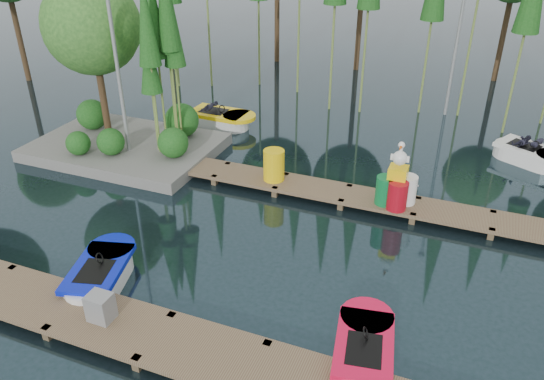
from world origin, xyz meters
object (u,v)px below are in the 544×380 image
at_px(island, 112,60).
at_px(boat_yellow_far, 220,119).
at_px(utility_cabinet, 100,307).
at_px(boat_blue, 101,274).
at_px(boat_red, 364,351).
at_px(yellow_barrel, 274,165).
at_px(drum_cluster, 397,187).

relative_size(island, boat_yellow_far, 2.38).
bearing_deg(utility_cabinet, boat_blue, 129.28).
xyz_separation_m(boat_red, yellow_barrel, (-4.16, 5.82, 0.55)).
relative_size(island, drum_cluster, 3.58).
xyz_separation_m(boat_red, boat_yellow_far, (-7.99, 9.74, 0.06)).
bearing_deg(island, boat_red, -32.89).
height_order(island, boat_blue, island).
relative_size(boat_yellow_far, drum_cluster, 1.50).
distance_m(boat_yellow_far, drum_cluster, 8.59).
height_order(boat_yellow_far, drum_cluster, drum_cluster).
xyz_separation_m(utility_cabinet, drum_cluster, (4.72, 6.85, 0.26)).
relative_size(yellow_barrel, drum_cluster, 0.51).
bearing_deg(boat_yellow_far, boat_blue, -57.19).
bearing_deg(drum_cluster, utility_cabinet, -124.58).
bearing_deg(boat_yellow_far, boat_red, -28.41).
bearing_deg(island, boat_blue, -58.32).
bearing_deg(boat_red, island, 137.65).
bearing_deg(boat_blue, boat_yellow_far, 85.22).
bearing_deg(boat_yellow_far, utility_cabinet, -53.30).
bearing_deg(island, yellow_barrel, -7.43).
xyz_separation_m(island, drum_cluster, (9.78, -0.94, -2.33)).
height_order(island, utility_cabinet, island).
xyz_separation_m(island, utility_cabinet, (5.06, -7.79, -2.58)).
distance_m(boat_red, utility_cabinet, 5.31).
xyz_separation_m(island, boat_yellow_far, (2.23, 3.12, -2.89)).
bearing_deg(drum_cluster, yellow_barrel, 177.68).
xyz_separation_m(island, boat_blue, (4.05, -6.56, -2.94)).
bearing_deg(yellow_barrel, utility_cabinet, -98.16).
bearing_deg(yellow_barrel, boat_blue, -109.26).
distance_m(boat_blue, drum_cluster, 8.05).
distance_m(island, yellow_barrel, 6.57).
distance_m(boat_blue, yellow_barrel, 6.13).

